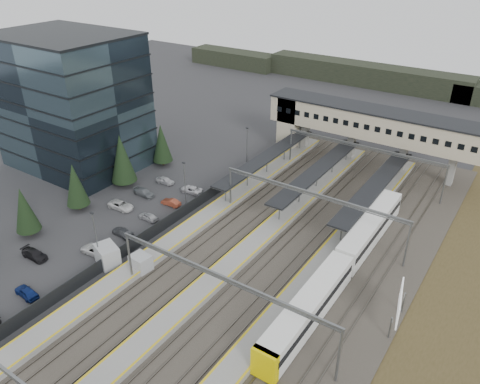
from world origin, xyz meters
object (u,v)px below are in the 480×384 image
Objects in this scene: train at (342,266)px; billboard at (399,304)px; office_building at (71,102)px; footbridge at (358,123)px; relay_cabin_near at (107,255)px; relay_cabin_far at (141,263)px.

billboard reaches higher than train.
footbridge is at bearing 34.47° from office_building.
footbridge is 7.19× the size of billboard.
office_building is 6.09× the size of relay_cabin_near.
office_building reaches higher than footbridge.
office_building is 57.12m from train.
office_building is at bearing 175.12° from train.
office_building is 8.85× the size of relay_cabin_far.
train is at bearing -4.88° from office_building.
relay_cabin_far is at bearing 17.15° from relay_cabin_near.
billboard is at bearing 15.74° from relay_cabin_far.
relay_cabin_far is 0.07× the size of footbridge.
relay_cabin_far is 49.42m from footbridge.
footbridge is (43.70, 30.00, -4.26)m from office_building.
footbridge is 44.60m from billboard.
office_building reaches higher than relay_cabin_far.
footbridge is at bearing 117.97° from billboard.
relay_cabin_near is 0.10× the size of train.
office_building is 39.59m from relay_cabin_far.
office_building is 65.76m from billboard.
train is (56.00, -4.78, -10.18)m from office_building.
relay_cabin_far is (33.56, -17.89, -11.03)m from office_building.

